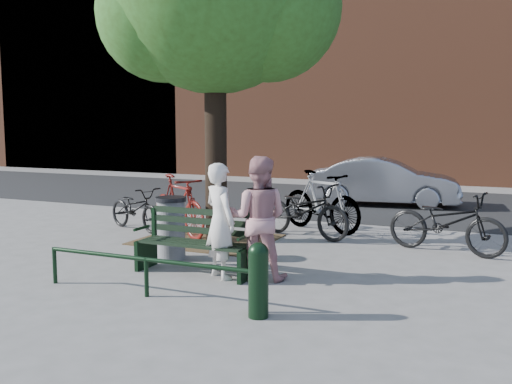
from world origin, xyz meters
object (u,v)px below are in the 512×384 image
at_px(park_bench, 197,241).
at_px(bollard, 258,277).
at_px(litter_bin, 171,228).
at_px(person_left, 220,221).
at_px(parked_car, 385,182).
at_px(bicycle_c, 304,210).
at_px(person_right, 258,218).

bearing_deg(park_bench, bollard, -41.38).
relative_size(park_bench, litter_bin, 1.73).
bearing_deg(person_left, parked_car, -63.64).
bearing_deg(person_left, bicycle_c, -61.10).
height_order(person_right, bollard, person_right).
bearing_deg(parked_car, bollard, 175.16).
bearing_deg(bollard, person_left, 131.55).
bearing_deg(person_left, person_right, -130.47).
height_order(litter_bin, bicycle_c, bicycle_c).
relative_size(person_right, litter_bin, 1.72).
distance_m(person_right, litter_bin, 1.87).
bearing_deg(park_bench, parked_car, 81.91).
height_order(park_bench, bicycle_c, bicycle_c).
height_order(person_left, bicycle_c, person_left).
bearing_deg(person_right, park_bench, -8.38).
distance_m(person_left, bollard, 1.79).
height_order(park_bench, litter_bin, litter_bin).
height_order(bollard, litter_bin, litter_bin).
distance_m(park_bench, person_left, 0.56).
height_order(person_right, parked_car, person_right).
distance_m(litter_bin, parked_car, 7.65).
relative_size(park_bench, person_right, 1.01).
bearing_deg(parked_car, bicycle_c, 165.72).
distance_m(person_right, bollard, 1.67).
height_order(litter_bin, parked_car, parked_car).
bearing_deg(litter_bin, person_left, -28.75).
xyz_separation_m(bollard, bicycle_c, (-1.03, 4.52, 0.07)).
bearing_deg(bicycle_c, park_bench, -174.20).
distance_m(person_left, person_right, 0.54).
xyz_separation_m(park_bench, bollard, (1.60, -1.41, -0.02)).
bearing_deg(bollard, litter_bin, 140.37).
bearing_deg(parked_car, person_right, 170.98).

